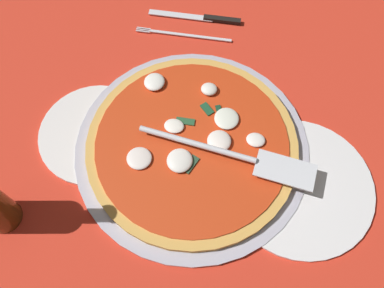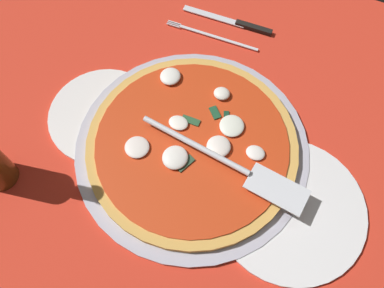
{
  "view_description": "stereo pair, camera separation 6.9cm",
  "coord_description": "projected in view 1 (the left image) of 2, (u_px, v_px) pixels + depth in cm",
  "views": [
    {
      "loc": [
        7.24,
        -26.46,
        63.97
      ],
      "look_at": [
        1.32,
        3.5,
        2.28
      ],
      "focal_mm": 36.68,
      "sensor_mm": 36.0,
      "label": 1
    },
    {
      "loc": [
        13.79,
        -24.37,
        63.97
      ],
      "look_at": [
        1.32,
        3.5,
        2.28
      ],
      "focal_mm": 36.68,
      "sensor_mm": 36.0,
      "label": 2
    }
  ],
  "objects": [
    {
      "name": "place_setting_far",
      "position": [
        193.0,
        27.0,
        0.83
      ],
      "size": [
        22.01,
        12.29,
        1.4
      ],
      "rotation": [
        0.0,
        0.0,
        3.18
      ],
      "color": "white",
      "rests_on": "ground_plane"
    },
    {
      "name": "ground_plane",
      "position": [
        181.0,
        167.0,
        0.7
      ],
      "size": [
        106.84,
        106.84,
        0.8
      ],
      "primitive_type": "cube",
      "color": "red"
    },
    {
      "name": "pizza",
      "position": [
        192.0,
        144.0,
        0.69
      ],
      "size": [
        37.3,
        37.3,
        2.89
      ],
      "color": "gold",
      "rests_on": "pizza_pan"
    },
    {
      "name": "pizza_server",
      "position": [
        233.0,
        155.0,
        0.65
      ],
      "size": [
        30.59,
        6.36,
        1.0
      ],
      "rotation": [
        0.0,
        0.0,
        6.17
      ],
      "color": "silver",
      "rests_on": "pizza"
    },
    {
      "name": "pizza_pan",
      "position": [
        192.0,
        148.0,
        0.7
      ],
      "size": [
        41.62,
        41.62,
        1.18
      ],
      "primitive_type": "cylinder",
      "color": "#B1AEBF",
      "rests_on": "ground_plane"
    },
    {
      "name": "dinner_plate_right",
      "position": [
        299.0,
        184.0,
        0.67
      ],
      "size": [
        25.43,
        25.43,
        1.0
      ],
      "primitive_type": "cylinder",
      "color": "white",
      "rests_on": "ground_plane"
    },
    {
      "name": "checker_pattern",
      "position": [
        181.0,
        166.0,
        0.69
      ],
      "size": [
        106.84,
        106.84,
        0.1
      ],
      "color": "silver",
      "rests_on": "ground_plane"
    },
    {
      "name": "dinner_plate_left",
      "position": [
        95.0,
        133.0,
        0.72
      ],
      "size": [
        20.49,
        20.49,
        1.0
      ],
      "primitive_type": "cylinder",
      "color": "silver",
      "rests_on": "ground_plane"
    }
  ]
}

